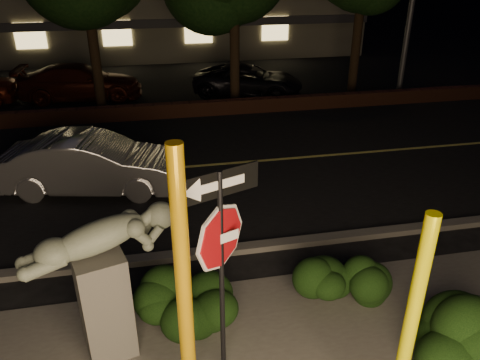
# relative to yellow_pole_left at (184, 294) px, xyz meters

# --- Properties ---
(ground) EXTENTS (90.00, 90.00, 0.00)m
(ground) POSITION_rel_yellow_pole_left_xyz_m (0.56, 10.30, -1.79)
(ground) COLOR black
(ground) RESTS_ON ground
(road) EXTENTS (80.00, 8.00, 0.01)m
(road) POSITION_rel_yellow_pole_left_xyz_m (0.56, 7.30, -1.78)
(road) COLOR black
(road) RESTS_ON ground
(lane_marking) EXTENTS (80.00, 0.12, 0.00)m
(lane_marking) POSITION_rel_yellow_pole_left_xyz_m (0.56, 7.30, -1.77)
(lane_marking) COLOR #CCBF51
(lane_marking) RESTS_ON road
(curb) EXTENTS (80.00, 0.25, 0.12)m
(curb) POSITION_rel_yellow_pole_left_xyz_m (0.56, 3.20, -1.73)
(curb) COLOR #4C4944
(curb) RESTS_ON ground
(brick_wall) EXTENTS (40.00, 0.35, 0.50)m
(brick_wall) POSITION_rel_yellow_pole_left_xyz_m (0.56, 11.60, -1.54)
(brick_wall) COLOR #452316
(brick_wall) RESTS_ON ground
(parking_lot) EXTENTS (40.00, 12.00, 0.01)m
(parking_lot) POSITION_rel_yellow_pole_left_xyz_m (0.56, 17.30, -1.78)
(parking_lot) COLOR black
(parking_lot) RESTS_ON ground
(building) EXTENTS (22.00, 10.20, 4.00)m
(building) POSITION_rel_yellow_pole_left_xyz_m (0.56, 25.29, 0.21)
(building) COLOR #686453
(building) RESTS_ON ground
(yellow_pole_left) EXTENTS (0.18, 0.18, 3.57)m
(yellow_pole_left) POSITION_rel_yellow_pole_left_xyz_m (0.00, 0.00, 0.00)
(yellow_pole_left) COLOR #DE9F0C
(yellow_pole_left) RESTS_ON ground
(yellow_pole_right) EXTENTS (0.15, 0.15, 3.03)m
(yellow_pole_right) POSITION_rel_yellow_pole_left_xyz_m (2.26, -0.85, -0.27)
(yellow_pole_right) COLOR #F8F104
(yellow_pole_right) RESTS_ON ground
(signpost) EXTENTS (0.96, 0.40, 3.02)m
(signpost) POSITION_rel_yellow_pole_left_xyz_m (0.49, 0.47, 0.36)
(signpost) COLOR black
(signpost) RESTS_ON ground
(sculpture) EXTENTS (2.04, 1.05, 2.19)m
(sculpture) POSITION_rel_yellow_pole_left_xyz_m (-0.99, 1.17, -0.44)
(sculpture) COLOR #4C4944
(sculpture) RESTS_ON ground
(hedge_center) EXTENTS (1.96, 1.05, 0.99)m
(hedge_center) POSITION_rel_yellow_pole_left_xyz_m (0.13, 1.52, -1.29)
(hedge_center) COLOR black
(hedge_center) RESTS_ON ground
(hedge_right) EXTENTS (1.52, 0.86, 0.97)m
(hedge_right) POSITION_rel_yellow_pole_left_xyz_m (2.63, 1.48, -1.30)
(hedge_right) COLOR black
(hedge_right) RESTS_ON ground
(hedge_far_right) EXTENTS (1.86, 1.49, 1.12)m
(hedge_far_right) POSITION_rel_yellow_pole_left_xyz_m (3.58, -0.14, -1.23)
(hedge_far_right) COLOR black
(hedge_far_right) RESTS_ON ground
(silver_sedan) EXTENTS (4.35, 2.23, 1.37)m
(silver_sedan) POSITION_rel_yellow_pole_left_xyz_m (-1.63, 6.43, -1.10)
(silver_sedan) COLOR #BAB9BE
(silver_sedan) RESTS_ON ground
(parked_car_darkred) EXTENTS (4.66, 2.04, 1.33)m
(parked_car_darkred) POSITION_rel_yellow_pole_left_xyz_m (-2.71, 14.55, -1.12)
(parked_car_darkred) COLOR #3F140B
(parked_car_darkred) RESTS_ON ground
(parked_car_dark) EXTENTS (4.70, 3.37, 1.19)m
(parked_car_dark) POSITION_rel_yellow_pole_left_xyz_m (3.73, 13.83, -1.19)
(parked_car_dark) COLOR black
(parked_car_dark) RESTS_ON ground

